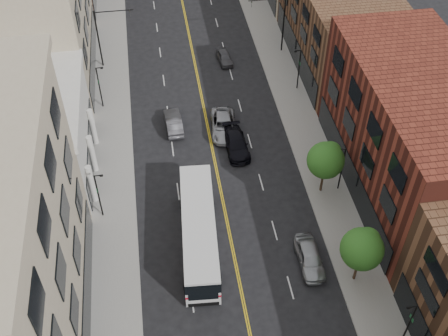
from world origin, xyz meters
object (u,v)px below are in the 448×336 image
city_bus (199,230)px  car_parked_far (310,257)px  car_lane_b (224,125)px  car_lane_a (236,144)px  car_lane_behind (173,122)px  car_lane_c (224,57)px

city_bus → car_parked_far: city_bus is taller
city_bus → car_parked_far: 9.54m
city_bus → car_lane_b: (4.30, 14.44, -1.12)m
car_lane_a → car_lane_b: (-0.82, 3.05, 0.01)m
city_bus → car_lane_behind: bearing=96.9°
car_parked_far → car_lane_b: bearing=104.6°
car_parked_far → city_bus: bearing=159.0°
city_bus → car_lane_a: 12.54m
car_parked_far → car_lane_b: 18.47m
car_lane_behind → car_lane_a: size_ratio=0.88×
car_lane_c → city_bus: bearing=-109.0°
car_parked_far → car_lane_a: bearing=104.5°
city_bus → car_parked_far: size_ratio=2.66×
car_lane_c → car_lane_a: bearing=-100.3°
car_parked_far → car_lane_behind: size_ratio=1.03×
car_parked_far → car_lane_a: 15.31m
car_lane_b → car_lane_behind: bearing=171.2°
car_lane_behind → car_lane_b: size_ratio=0.83×
city_bus → car_parked_far: (8.82, -3.47, -1.08)m
car_lane_a → car_lane_c: car_lane_a is taller
car_lane_behind → car_lane_b: car_lane_b is taller
city_bus → car_lane_b: bearing=77.3°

